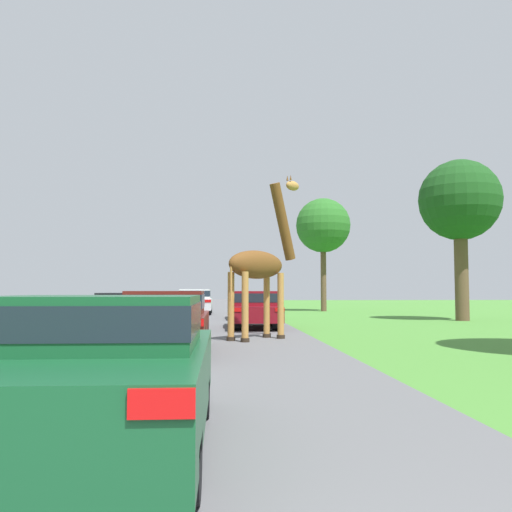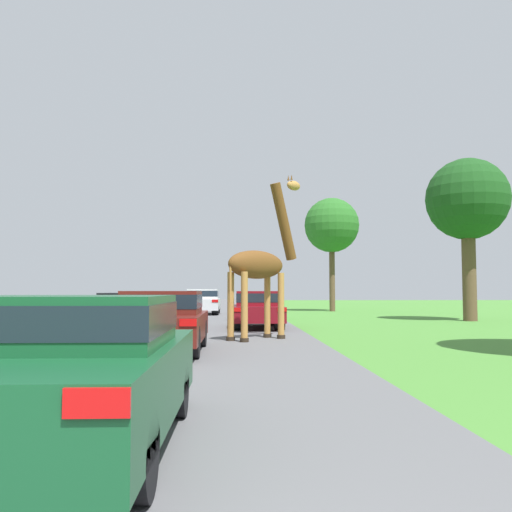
{
  "view_description": "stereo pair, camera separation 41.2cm",
  "coord_description": "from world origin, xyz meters",
  "px_view_note": "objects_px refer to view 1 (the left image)",
  "views": [
    {
      "loc": [
        0.51,
        -0.95,
        1.39
      ],
      "look_at": [
        1.49,
        14.5,
        2.38
      ],
      "focal_mm": 38.0,
      "sensor_mm": 36.0,
      "label": 1
    },
    {
      "loc": [
        0.92,
        -0.97,
        1.39
      ],
      "look_at": [
        1.49,
        14.5,
        2.38
      ],
      "focal_mm": 38.0,
      "sensor_mm": 36.0,
      "label": 2
    }
  ],
  "objects_px": {
    "car_verge_right": "(166,319)",
    "car_rear_follower": "(129,312)",
    "tree_right_cluster": "(460,202)",
    "car_lead_maroon": "(96,368)",
    "giraffe_near_road": "(261,264)",
    "car_far_ahead": "(195,301)",
    "tree_mid_field": "(323,226)",
    "car_queue_right": "(249,304)",
    "car_queue_left": "(254,308)"
  },
  "relations": [
    {
      "from": "car_lead_maroon",
      "to": "car_far_ahead",
      "type": "bearing_deg",
      "value": 90.99
    },
    {
      "from": "giraffe_near_road",
      "to": "car_verge_right",
      "type": "xyz_separation_m",
      "value": [
        -2.38,
        -3.21,
        -1.42
      ]
    },
    {
      "from": "car_lead_maroon",
      "to": "car_queue_left",
      "type": "distance_m",
      "value": 15.76
    },
    {
      "from": "car_far_ahead",
      "to": "tree_right_cluster",
      "type": "relative_size",
      "value": 0.54
    },
    {
      "from": "tree_right_cluster",
      "to": "car_queue_right",
      "type": "bearing_deg",
      "value": 166.41
    },
    {
      "from": "car_queue_left",
      "to": "car_rear_follower",
      "type": "xyz_separation_m",
      "value": [
        -4.16,
        -3.06,
        -0.03
      ]
    },
    {
      "from": "car_verge_right",
      "to": "car_rear_follower",
      "type": "xyz_separation_m",
      "value": [
        -1.68,
        5.0,
        -0.04
      ]
    },
    {
      "from": "car_lead_maroon",
      "to": "tree_mid_field",
      "type": "distance_m",
      "value": 33.25
    },
    {
      "from": "car_far_ahead",
      "to": "tree_mid_field",
      "type": "bearing_deg",
      "value": 26.95
    },
    {
      "from": "car_verge_right",
      "to": "car_rear_follower",
      "type": "distance_m",
      "value": 5.27
    },
    {
      "from": "car_lead_maroon",
      "to": "car_verge_right",
      "type": "distance_m",
      "value": 7.54
    },
    {
      "from": "tree_right_cluster",
      "to": "car_rear_follower",
      "type": "bearing_deg",
      "value": -152.71
    },
    {
      "from": "giraffe_near_road",
      "to": "car_lead_maroon",
      "type": "bearing_deg",
      "value": -54.49
    },
    {
      "from": "giraffe_near_road",
      "to": "car_lead_maroon",
      "type": "distance_m",
      "value": 11.06
    },
    {
      "from": "tree_mid_field",
      "to": "car_queue_right",
      "type": "bearing_deg",
      "value": -120.17
    },
    {
      "from": "car_lead_maroon",
      "to": "car_rear_follower",
      "type": "bearing_deg",
      "value": 98.36
    },
    {
      "from": "car_queue_left",
      "to": "car_rear_follower",
      "type": "height_order",
      "value": "car_queue_left"
    },
    {
      "from": "car_lead_maroon",
      "to": "car_verge_right",
      "type": "height_order",
      "value": "car_verge_right"
    },
    {
      "from": "car_queue_right",
      "to": "tree_right_cluster",
      "type": "xyz_separation_m",
      "value": [
        9.86,
        -2.38,
        4.86
      ]
    },
    {
      "from": "car_lead_maroon",
      "to": "car_rear_follower",
      "type": "relative_size",
      "value": 1.01
    },
    {
      "from": "car_rear_follower",
      "to": "car_queue_right",
      "type": "bearing_deg",
      "value": 66.13
    },
    {
      "from": "car_queue_right",
      "to": "tree_mid_field",
      "type": "xyz_separation_m",
      "value": [
        5.6,
        9.64,
        5.13
      ]
    },
    {
      "from": "car_far_ahead",
      "to": "car_queue_right",
      "type": "bearing_deg",
      "value": -61.17
    },
    {
      "from": "tree_right_cluster",
      "to": "car_queue_left",
      "type": "bearing_deg",
      "value": -156.99
    },
    {
      "from": "car_queue_right",
      "to": "car_rear_follower",
      "type": "xyz_separation_m",
      "value": [
        -4.28,
        -9.68,
        -0.0
      ]
    },
    {
      "from": "car_far_ahead",
      "to": "tree_mid_field",
      "type": "relative_size",
      "value": 0.53
    },
    {
      "from": "car_verge_right",
      "to": "car_rear_follower",
      "type": "bearing_deg",
      "value": 108.63
    },
    {
      "from": "giraffe_near_road",
      "to": "car_far_ahead",
      "type": "relative_size",
      "value": 1.21
    },
    {
      "from": "car_lead_maroon",
      "to": "tree_mid_field",
      "type": "relative_size",
      "value": 0.52
    },
    {
      "from": "car_lead_maroon",
      "to": "tree_right_cluster",
      "type": "relative_size",
      "value": 0.53
    },
    {
      "from": "giraffe_near_road",
      "to": "car_verge_right",
      "type": "relative_size",
      "value": 1.22
    },
    {
      "from": "car_rear_follower",
      "to": "car_queue_left",
      "type": "bearing_deg",
      "value": 36.31
    },
    {
      "from": "giraffe_near_road",
      "to": "car_rear_follower",
      "type": "distance_m",
      "value": 4.67
    },
    {
      "from": "tree_right_cluster",
      "to": "car_far_ahead",
      "type": "bearing_deg",
      "value": 148.97
    },
    {
      "from": "tree_right_cluster",
      "to": "tree_mid_field",
      "type": "xyz_separation_m",
      "value": [
        -4.26,
        12.02,
        0.28
      ]
    },
    {
      "from": "car_lead_maroon",
      "to": "car_rear_follower",
      "type": "height_order",
      "value": "car_lead_maroon"
    },
    {
      "from": "giraffe_near_road",
      "to": "car_rear_follower",
      "type": "bearing_deg",
      "value": -156.54
    },
    {
      "from": "car_verge_right",
      "to": "tree_right_cluster",
      "type": "height_order",
      "value": "tree_right_cluster"
    },
    {
      "from": "giraffe_near_road",
      "to": "tree_right_cluster",
      "type": "height_order",
      "value": "tree_right_cluster"
    },
    {
      "from": "tree_right_cluster",
      "to": "tree_mid_field",
      "type": "relative_size",
      "value": 0.98
    },
    {
      "from": "car_rear_follower",
      "to": "tree_right_cluster",
      "type": "height_order",
      "value": "tree_right_cluster"
    },
    {
      "from": "giraffe_near_road",
      "to": "car_queue_right",
      "type": "height_order",
      "value": "giraffe_near_road"
    },
    {
      "from": "car_lead_maroon",
      "to": "tree_right_cluster",
      "type": "bearing_deg",
      "value": 58.18
    },
    {
      "from": "car_queue_right",
      "to": "tree_right_cluster",
      "type": "relative_size",
      "value": 0.53
    },
    {
      "from": "car_queue_left",
      "to": "tree_mid_field",
      "type": "distance_m",
      "value": 17.98
    },
    {
      "from": "car_lead_maroon",
      "to": "car_queue_left",
      "type": "xyz_separation_m",
      "value": [
        2.32,
        15.59,
        0.02
      ]
    },
    {
      "from": "car_lead_maroon",
      "to": "car_verge_right",
      "type": "relative_size",
      "value": 0.98
    },
    {
      "from": "car_queue_right",
      "to": "tree_right_cluster",
      "type": "height_order",
      "value": "tree_right_cluster"
    },
    {
      "from": "giraffe_near_road",
      "to": "car_verge_right",
      "type": "distance_m",
      "value": 4.24
    },
    {
      "from": "car_rear_follower",
      "to": "tree_right_cluster",
      "type": "relative_size",
      "value": 0.52
    }
  ]
}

